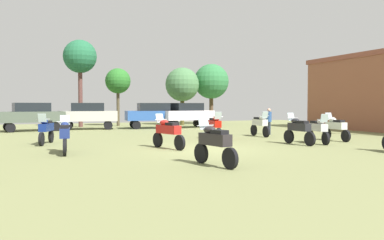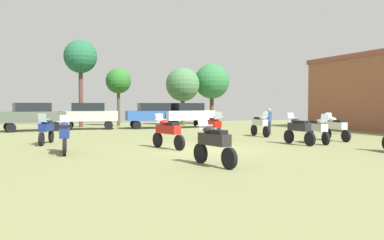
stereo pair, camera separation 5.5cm
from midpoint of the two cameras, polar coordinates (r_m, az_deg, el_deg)
name	(u,v)px [view 2 (the right image)]	position (r m, az deg, el deg)	size (l,w,h in m)	color
ground_plane	(198,150)	(16.72, 0.97, -4.24)	(44.00, 52.00, 0.02)	olive
motorcycle_1	(336,127)	(21.92, 19.92, -0.96)	(0.62, 2.11, 1.44)	black
motorcycle_2	(46,129)	(20.00, -20.02, -1.22)	(0.85, 2.19, 1.46)	black
motorcycle_3	(215,126)	(21.47, 3.34, -0.82)	(0.69, 2.30, 1.50)	black
motorcycle_4	(318,129)	(20.11, 17.62, -1.21)	(0.75, 2.16, 1.44)	black
motorcycle_5	(65,135)	(15.95, -17.64, -2.04)	(0.62, 2.12, 1.46)	black
motorcycle_6	(260,124)	(23.79, 9.78, -0.58)	(0.62, 2.13, 1.48)	black
motorcycle_7	(168,132)	(16.96, -3.40, -1.65)	(0.82, 2.23, 1.47)	black
motorcycle_8	(214,142)	(12.17, 3.23, -3.21)	(0.70, 2.08, 1.47)	black
motorcycle_9	(299,129)	(19.30, 15.06, -1.27)	(0.62, 2.11, 1.48)	black
car_1	(89,114)	(31.11, -14.50, 0.85)	(4.53, 2.47, 2.00)	black
car_2	(187,113)	(32.27, -0.68, 0.96)	(4.55, 2.53, 2.00)	black
car_3	(32,115)	(30.28, -21.81, 0.72)	(4.53, 2.44, 2.00)	black
car_4	(154,114)	(31.58, -5.41, 0.93)	(4.45, 2.18, 2.00)	black
person_1	(269,119)	(25.40, 11.00, 0.10)	(0.36, 0.36, 1.64)	#2C3440
tree_1	(212,82)	(38.42, 2.89, 5.48)	(3.33, 3.33, 5.76)	#4F3A28
tree_4	(183,85)	(36.75, -1.29, 5.05)	(3.10, 3.10, 5.27)	brown
tree_5	(118,81)	(35.66, -10.42, 5.43)	(2.21, 2.21, 5.05)	brown
tree_7	(81,58)	(34.90, -15.59, 8.57)	(2.75, 2.75, 7.26)	brown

